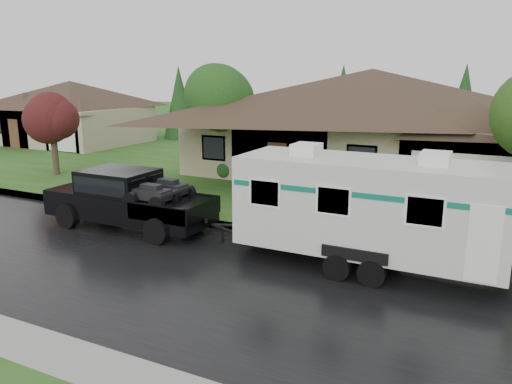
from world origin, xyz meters
TOP-DOWN VIEW (x-y plane):
  - ground at (0.00, 0.00)m, footprint 140.00×140.00m
  - road at (0.00, -2.00)m, footprint 140.00×8.00m
  - curb at (0.00, 2.25)m, footprint 140.00×0.50m
  - lawn at (0.00, 15.00)m, footprint 140.00×26.00m
  - house_main at (2.29, 13.84)m, footprint 19.44×10.80m
  - house_far at (-21.78, 15.85)m, footprint 10.80×8.64m
  - tree_left_green at (-4.40, 9.29)m, footprint 3.47×3.47m
  - tree_red at (-13.05, 6.09)m, footprint 2.58×2.58m
  - shrub_row at (2.00, 9.30)m, footprint 13.60×1.00m
  - pickup_truck at (-3.52, 0.71)m, footprint 6.34×2.41m
  - travel_trailer at (5.30, 0.71)m, footprint 7.82×2.75m

SIDE VIEW (x-z plane):
  - ground at x=0.00m, z-range 0.00..0.00m
  - road at x=0.00m, z-range 0.00..0.01m
  - curb at x=0.00m, z-range 0.00..0.15m
  - lawn at x=0.00m, z-range 0.00..0.15m
  - shrub_row at x=2.00m, z-range 0.15..1.15m
  - pickup_truck at x=-3.52m, z-range 0.08..2.19m
  - travel_trailer at x=5.30m, z-range 0.11..3.61m
  - house_far at x=-21.78m, z-range 0.07..5.87m
  - tree_red at x=-13.05m, z-range 0.97..5.24m
  - house_main at x=2.29m, z-range 0.14..7.04m
  - tree_left_green at x=-4.40m, z-range 1.26..7.01m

